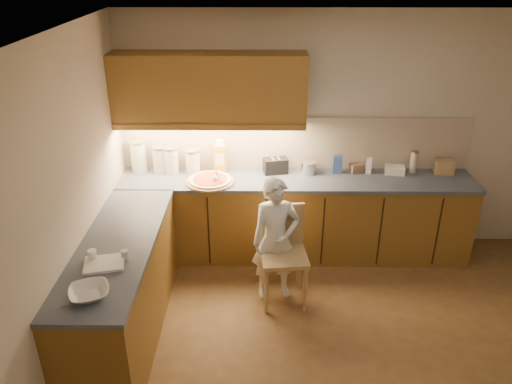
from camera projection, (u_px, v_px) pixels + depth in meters
room at (371, 181)px, 3.42m from camera, size 4.54×4.50×2.62m
l_counter at (244, 237)px, 5.09m from camera, size 3.77×2.62×0.92m
backsplash at (296, 143)px, 5.42m from camera, size 3.75×0.02×0.58m
upper_cabinets at (209, 89)px, 5.00m from camera, size 1.95×0.36×0.73m
pizza_on_board at (210, 181)px, 5.18m from camera, size 0.51×0.51×0.20m
child at (276, 240)px, 4.73m from camera, size 0.51×0.38×1.26m
wooden_chair at (283, 247)px, 4.74m from camera, size 0.47×0.47×0.96m
mixing_bowl at (89, 293)px, 3.47m from camera, size 0.35×0.35×0.07m
canister_a at (139, 156)px, 5.38m from camera, size 0.18×0.18×0.36m
canister_b at (160, 159)px, 5.37m from camera, size 0.17×0.17×0.30m
canister_c at (171, 160)px, 5.35m from camera, size 0.16×0.16×0.30m
canister_d at (193, 161)px, 5.37m from camera, size 0.16×0.16×0.26m
oil_jug at (220, 157)px, 5.37m from camera, size 0.13×0.10×0.37m
toaster at (275, 166)px, 5.38m from camera, size 0.28×0.20×0.17m
steel_pot at (308, 167)px, 5.38m from camera, size 0.18×0.18×0.14m
blue_box at (337, 164)px, 5.38m from camera, size 0.10×0.08×0.20m
card_box_a at (356, 168)px, 5.41m from camera, size 0.16×0.13×0.10m
white_bottle at (369, 166)px, 5.37m from camera, size 0.07×0.07×0.18m
flat_pack at (395, 170)px, 5.38m from camera, size 0.22×0.17×0.08m
tall_jar at (414, 162)px, 5.37m from camera, size 0.08×0.08×0.25m
card_box_b at (444, 167)px, 5.38m from camera, size 0.21×0.17×0.15m
dough_cloth at (104, 264)px, 3.83m from camera, size 0.34×0.29×0.02m
spice_jar_a at (92, 255)px, 3.88m from camera, size 0.08×0.08×0.09m
spice_jar_b at (125, 255)px, 3.90m from camera, size 0.06×0.06×0.07m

